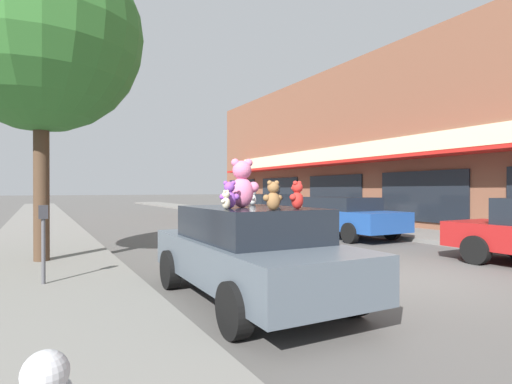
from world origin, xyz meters
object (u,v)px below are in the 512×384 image
at_px(plush_art_car, 250,251).
at_px(parking_meter, 43,234).
at_px(teddy_bear_cream, 226,200).
at_px(street_tree, 41,33).
at_px(teddy_bear_brown, 273,196).
at_px(teddy_bear_red, 297,195).
at_px(teddy_bear_black, 276,197).
at_px(teddy_bear_giant, 242,184).
at_px(parked_car_far_right, 260,208).
at_px(teddy_bear_purple, 229,195).
at_px(teddy_bear_white, 253,197).
at_px(parked_car_far_center, 341,216).

relative_size(plush_art_car, parking_meter, 3.25).
relative_size(teddy_bear_cream, street_tree, 0.04).
bearing_deg(street_tree, teddy_bear_brown, -64.72).
bearing_deg(teddy_bear_red, parking_meter, -68.98).
bearing_deg(teddy_bear_red, teddy_bear_brown, -9.73).
distance_m(plush_art_car, teddy_bear_black, 0.91).
height_order(teddy_bear_red, street_tree, street_tree).
bearing_deg(teddy_bear_brown, teddy_bear_giant, -93.32).
bearing_deg(teddy_bear_black, parked_car_far_right, -102.46).
distance_m(parked_car_far_right, street_tree, 12.34).
distance_m(plush_art_car, teddy_bear_purple, 0.97).
height_order(teddy_bear_black, street_tree, street_tree).
height_order(plush_art_car, teddy_bear_giant, teddy_bear_giant).
xyz_separation_m(teddy_bear_white, parked_car_far_center, (6.14, 4.88, -0.79)).
bearing_deg(parking_meter, parked_car_far_right, 45.34).
distance_m(teddy_bear_giant, teddy_bear_purple, 0.39).
height_order(teddy_bear_cream, teddy_bear_white, teddy_bear_white).
relative_size(teddy_bear_cream, teddy_bear_red, 0.68).
xyz_separation_m(plush_art_car, teddy_bear_red, (0.29, -0.81, 0.83)).
height_order(teddy_bear_brown, teddy_bear_red, teddy_bear_red).
relative_size(teddy_bear_red, parked_car_far_right, 0.09).
distance_m(teddy_bear_cream, teddy_bear_white, 1.45).
distance_m(teddy_bear_brown, parked_car_far_center, 9.41).
distance_m(teddy_bear_cream, teddy_bear_brown, 0.70).
distance_m(plush_art_car, parked_car_far_right, 13.17).
xyz_separation_m(teddy_bear_white, teddy_bear_red, (-0.13, -1.52, 0.04)).
relative_size(teddy_bear_black, parked_car_far_center, 0.07).
relative_size(teddy_bear_purple, parked_car_far_right, 0.09).
height_order(teddy_bear_cream, parked_car_far_center, teddy_bear_cream).
bearing_deg(teddy_bear_white, parked_car_far_right, 172.15).
distance_m(teddy_bear_giant, teddy_bear_red, 0.92).
bearing_deg(teddy_bear_giant, teddy_bear_white, -111.18).
xyz_separation_m(teddy_bear_black, teddy_bear_cream, (-0.97, -0.31, -0.03)).
bearing_deg(parked_car_far_right, teddy_bear_white, -119.85).
distance_m(teddy_bear_white, teddy_bear_red, 1.52).
xyz_separation_m(teddy_bear_giant, teddy_bear_white, (0.57, 0.73, -0.20)).
xyz_separation_m(teddy_bear_black, teddy_bear_purple, (-0.85, -0.16, 0.03)).
xyz_separation_m(teddy_bear_brown, teddy_bear_purple, (-0.27, 0.72, 0.00)).
bearing_deg(teddy_bear_giant, parking_meter, -22.01).
distance_m(teddy_bear_white, parked_car_far_center, 7.89).
relative_size(teddy_bear_white, parked_car_far_center, 0.06).
xyz_separation_m(teddy_bear_giant, teddy_bear_brown, (-0.02, -0.92, -0.16)).
xyz_separation_m(teddy_bear_brown, parking_meter, (-2.53, 2.98, -0.63)).
bearing_deg(teddy_bear_purple, teddy_bear_cream, 79.29).
height_order(teddy_bear_brown, teddy_bear_purple, teddy_bear_purple).
distance_m(teddy_bear_red, parking_meter, 4.17).
relative_size(teddy_bear_cream, parked_car_far_right, 0.06).
xyz_separation_m(teddy_bear_black, parking_meter, (-3.11, 2.09, -0.60)).
relative_size(plush_art_car, teddy_bear_white, 14.18).
bearing_deg(teddy_bear_cream, parked_car_far_center, -177.50).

